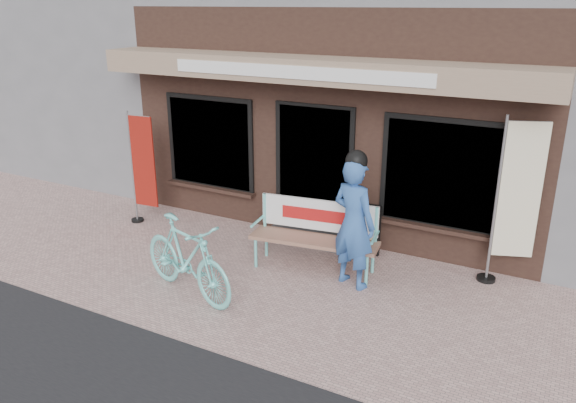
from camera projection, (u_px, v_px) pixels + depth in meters
The scene contains 9 objects.
ground at pixel (250, 286), 7.67m from camera, with size 70.00×70.00×0.00m, color #C49D96.
storefront at pixel (382, 39), 10.79m from camera, with size 7.00×6.77×6.00m.
neighbor_left_near at pixel (84, 20), 14.92m from camera, with size 10.00×7.00×6.40m, color slate.
bench at pixel (316, 230), 8.05m from camera, with size 1.89×0.72×1.00m.
person at pixel (354, 221), 7.43m from camera, with size 0.75×0.61×1.90m.
bicycle at pixel (187, 258), 7.29m from camera, with size 0.50×1.77×1.06m, color #71DDD7.
nobori_red at pixel (142, 167), 9.53m from camera, with size 0.58×0.23×1.97m.
nobori_cream at pixel (515, 200), 7.41m from camera, with size 0.69×0.36×2.33m.
menu_stand at pixel (367, 228), 8.55m from camera, with size 0.40×0.10×0.81m.
Camera 1 is at (3.66, -5.79, 3.68)m, focal length 35.00 mm.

